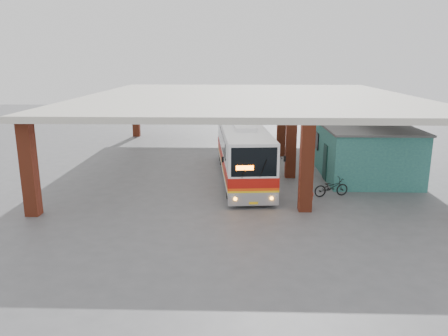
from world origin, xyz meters
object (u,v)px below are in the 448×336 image
Objects in this scene: red_chair at (312,156)px; coach_bus at (242,151)px; motorcycle at (331,187)px; pedestrian at (309,189)px.

coach_bus is at bearing -146.05° from red_chair.
coach_bus reaches higher than red_chair.
pedestrian is at bearing 122.92° from motorcycle.
pedestrian is 2.41× the size of red_chair.
motorcycle is 2.62× the size of red_chair.
motorcycle is (4.59, -3.47, -1.19)m from coach_bus.
motorcycle is 1.09× the size of pedestrian.
pedestrian is at bearing -110.25° from red_chair.
red_chair is at bearing -127.40° from pedestrian.
red_chair is (0.38, 8.23, -0.16)m from motorcycle.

